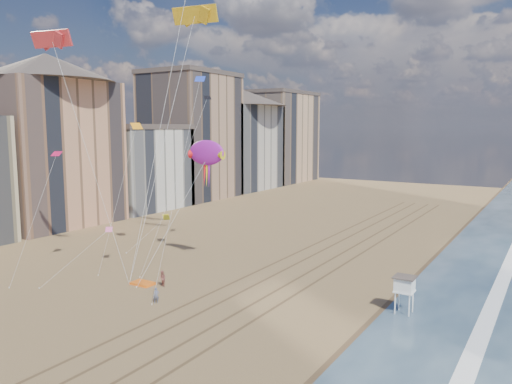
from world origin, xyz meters
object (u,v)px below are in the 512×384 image
show_kite (206,153)px  kite_flyer_b (162,279)px  grounded_kite (143,283)px  kite_flyer_a (156,295)px  lifeguard_stand (405,285)px

show_kite → kite_flyer_b: show_kite is taller
grounded_kite → kite_flyer_a: (5.04, -3.40, 0.61)m
kite_flyer_b → kite_flyer_a: bearing=-35.4°
lifeguard_stand → kite_flyer_a: bearing=-154.8°
lifeguard_stand → kite_flyer_b: 24.09m
lifeguard_stand → show_kite: show_kite is taller
kite_flyer_b → show_kite: bearing=108.6°
grounded_kite → show_kite: 15.89m
lifeguard_stand → kite_flyer_b: (-23.35, -5.66, -1.74)m
lifeguard_stand → kite_flyer_a: 22.75m
kite_flyer_a → show_kite: bearing=59.2°
show_kite → kite_flyer_a: bearing=-76.8°
kite_flyer_a → grounded_kite: bearing=102.0°
grounded_kite → show_kite: size_ratio=0.14×
lifeguard_stand → show_kite: size_ratio=0.20×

